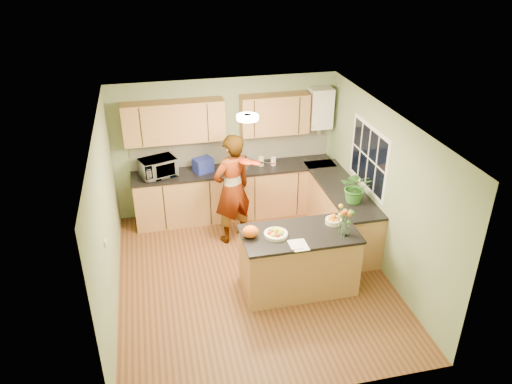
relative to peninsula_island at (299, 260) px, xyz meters
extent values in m
plane|color=#563418|center=(-0.60, 0.37, -0.47)|extent=(4.50, 4.50, 0.00)
cube|color=silver|center=(-0.60, 0.37, 2.03)|extent=(4.00, 4.50, 0.02)
cube|color=#88A173|center=(-0.60, 2.62, 0.78)|extent=(4.00, 0.02, 2.50)
cube|color=#88A173|center=(-0.60, -1.88, 0.78)|extent=(4.00, 0.02, 2.50)
cube|color=#88A173|center=(-2.60, 0.37, 0.78)|extent=(0.02, 4.50, 2.50)
cube|color=#88A173|center=(1.40, 0.37, 0.78)|extent=(0.02, 4.50, 2.50)
cube|color=#A97743|center=(-0.50, 2.32, -0.02)|extent=(3.60, 0.60, 0.90)
cube|color=black|center=(-0.50, 2.31, 0.45)|extent=(3.64, 0.62, 0.04)
cube|color=#A97743|center=(1.10, 1.22, -0.02)|extent=(0.60, 2.20, 0.90)
cube|color=black|center=(1.09, 1.22, 0.45)|extent=(0.62, 2.24, 0.04)
cube|color=white|center=(-0.50, 2.60, 0.73)|extent=(3.60, 0.02, 0.52)
cube|color=#A97743|center=(-1.50, 2.45, 1.38)|extent=(1.70, 0.34, 0.70)
cube|color=#A97743|center=(0.25, 2.45, 1.38)|extent=(1.20, 0.34, 0.70)
cube|color=white|center=(1.10, 2.46, 1.43)|extent=(0.40, 0.30, 0.72)
cylinder|color=silver|center=(1.10, 2.46, 1.03)|extent=(0.06, 0.06, 0.20)
cube|color=white|center=(1.39, 0.97, 1.08)|extent=(0.01, 1.30, 1.05)
cube|color=black|center=(1.39, 0.97, 1.08)|extent=(0.01, 1.18, 0.92)
cube|color=white|center=(-2.58, -0.23, 0.83)|extent=(0.02, 0.09, 0.09)
cylinder|color=#FFEABF|center=(-0.60, 0.67, 1.99)|extent=(0.30, 0.30, 0.06)
cylinder|color=white|center=(-0.60, 0.67, 2.02)|extent=(0.10, 0.10, 0.02)
cube|color=#A97743|center=(0.00, 0.00, -0.02)|extent=(1.60, 0.80, 0.90)
cube|color=black|center=(0.00, 0.00, 0.45)|extent=(1.64, 0.84, 0.04)
cylinder|color=#F6ECC5|center=(-0.35, 0.00, 0.49)|extent=(0.33, 0.33, 0.05)
cylinder|color=#F6ECC5|center=(0.55, 0.15, 0.50)|extent=(0.23, 0.23, 0.07)
cylinder|color=silver|center=(0.60, -0.18, 0.58)|extent=(0.11, 0.11, 0.22)
ellipsoid|color=orange|center=(-0.70, 0.05, 0.56)|extent=(0.29, 0.27, 0.17)
cube|color=white|center=(-0.10, -0.30, 0.48)|extent=(0.21, 0.29, 0.01)
imported|color=tan|center=(-0.69, 1.51, 0.48)|extent=(0.82, 0.70, 1.90)
imported|color=white|center=(-1.84, 2.30, 0.63)|extent=(0.69, 0.57, 0.33)
cube|color=navy|center=(-1.06, 2.31, 0.59)|extent=(0.38, 0.34, 0.25)
cylinder|color=silver|center=(-0.32, 2.30, 0.57)|extent=(0.15, 0.15, 0.21)
sphere|color=black|center=(-0.32, 2.30, 0.71)|extent=(0.08, 0.08, 0.08)
cylinder|color=#F6ECC5|center=(-0.01, 2.35, 0.55)|extent=(0.13, 0.13, 0.16)
cylinder|color=white|center=(0.21, 2.31, 0.54)|extent=(0.13, 0.13, 0.15)
imported|color=#337527|center=(1.10, 0.68, 0.73)|extent=(0.60, 0.57, 0.52)
camera|label=1|loc=(-1.90, -5.65, 4.22)|focal=35.00mm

